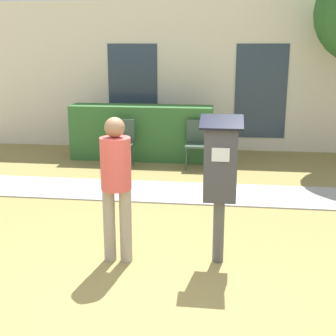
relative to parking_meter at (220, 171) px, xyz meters
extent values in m
plane|color=olive|center=(-0.65, -0.94, -1.02)|extent=(40.00, 40.00, 0.00)
cube|color=#A3A099|center=(-0.65, 2.35, -1.01)|extent=(12.00, 1.10, 0.02)
cube|color=beige|center=(-0.65, 5.72, 0.58)|extent=(10.00, 0.24, 3.20)
cube|color=#2D3D4C|center=(-2.05, 5.59, 0.28)|extent=(1.10, 0.02, 2.00)
cube|color=#2D3D4C|center=(0.75, 5.59, 0.28)|extent=(1.10, 0.02, 2.00)
cylinder|color=#4C4C4C|center=(0.00, 0.00, -0.67)|extent=(0.12, 0.12, 0.70)
cube|color=#38383D|center=(0.00, 0.00, 0.08)|extent=(0.34, 0.22, 0.80)
cube|color=silver|center=(0.00, -0.12, 0.20)|extent=(0.18, 0.01, 0.14)
cube|color=black|center=(0.00, 0.00, 0.51)|extent=(0.44, 0.31, 0.12)
cylinder|color=gray|center=(-1.17, -0.12, -0.61)|extent=(0.13, 0.13, 0.82)
cylinder|color=gray|center=(-0.99, -0.12, -0.61)|extent=(0.13, 0.13, 0.82)
cylinder|color=#D14C47|center=(-1.08, -0.12, 0.08)|extent=(0.32, 0.32, 0.55)
sphere|color=#8C6647|center=(-1.08, -0.12, 0.46)|extent=(0.21, 0.21, 0.21)
cylinder|color=#334738|center=(-2.12, 3.62, -0.81)|extent=(0.03, 0.03, 0.42)
cylinder|color=#334738|center=(-1.74, 3.62, -0.81)|extent=(0.03, 0.03, 0.42)
cylinder|color=#334738|center=(-2.12, 4.00, -0.81)|extent=(0.03, 0.03, 0.42)
cylinder|color=#334738|center=(-1.74, 4.00, -0.81)|extent=(0.03, 0.03, 0.42)
cube|color=#334738|center=(-1.93, 3.81, -0.58)|extent=(0.44, 0.44, 0.04)
cube|color=#334738|center=(-1.93, 4.01, -0.34)|extent=(0.44, 0.04, 0.44)
cylinder|color=#334738|center=(-0.68, 3.74, -0.81)|extent=(0.03, 0.03, 0.42)
cylinder|color=#334738|center=(-0.30, 3.74, -0.81)|extent=(0.03, 0.03, 0.42)
cylinder|color=#334738|center=(-0.68, 4.12, -0.81)|extent=(0.03, 0.03, 0.42)
cylinder|color=#334738|center=(-0.30, 4.12, -0.81)|extent=(0.03, 0.03, 0.42)
cube|color=#334738|center=(-0.49, 3.93, -0.58)|extent=(0.44, 0.44, 0.04)
cube|color=#334738|center=(-0.49, 4.13, -0.34)|extent=(0.44, 0.04, 0.44)
cube|color=#33662D|center=(-1.67, 4.52, -0.47)|extent=(2.86, 0.60, 1.10)
camera|label=1|loc=(0.06, -4.71, 1.28)|focal=50.00mm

